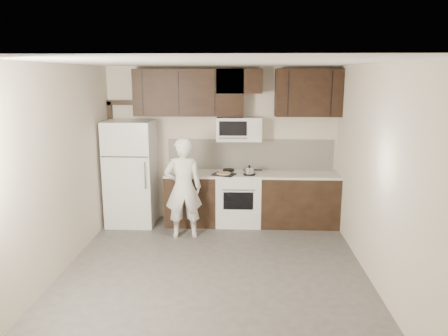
# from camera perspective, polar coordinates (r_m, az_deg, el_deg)

# --- Properties ---
(floor) EXTENTS (4.50, 4.50, 0.00)m
(floor) POSITION_cam_1_polar(r_m,az_deg,el_deg) (5.94, -1.32, -13.41)
(floor) COLOR #4A4845
(floor) RESTS_ON ground
(back_wall) EXTENTS (4.00, 0.00, 4.00)m
(back_wall) POSITION_cam_1_polar(r_m,az_deg,el_deg) (7.70, -0.26, 3.09)
(back_wall) COLOR beige
(back_wall) RESTS_ON ground
(ceiling) EXTENTS (4.50, 4.50, 0.00)m
(ceiling) POSITION_cam_1_polar(r_m,az_deg,el_deg) (5.36, -1.47, 13.64)
(ceiling) COLOR white
(ceiling) RESTS_ON back_wall
(counter_run) EXTENTS (2.95, 0.64, 0.91)m
(counter_run) POSITION_cam_1_polar(r_m,az_deg,el_deg) (7.58, 4.20, -4.01)
(counter_run) COLOR black
(counter_run) RESTS_ON floor
(stove) EXTENTS (0.76, 0.66, 0.94)m
(stove) POSITION_cam_1_polar(r_m,az_deg,el_deg) (7.58, 1.91, -3.95)
(stove) COLOR silver
(stove) RESTS_ON floor
(backsplash) EXTENTS (2.90, 0.02, 0.54)m
(backsplash) POSITION_cam_1_polar(r_m,az_deg,el_deg) (7.71, 3.46, 1.80)
(backsplash) COLOR silver
(backsplash) RESTS_ON counter_run
(upper_cabinets) EXTENTS (3.48, 0.35, 0.78)m
(upper_cabinets) POSITION_cam_1_polar(r_m,az_deg,el_deg) (7.43, 1.30, 9.99)
(upper_cabinets) COLOR black
(upper_cabinets) RESTS_ON back_wall
(microwave) EXTENTS (0.76, 0.42, 0.40)m
(microwave) POSITION_cam_1_polar(r_m,az_deg,el_deg) (7.46, 1.98, 5.12)
(microwave) COLOR silver
(microwave) RESTS_ON upper_cabinets
(refrigerator) EXTENTS (0.80, 0.76, 1.80)m
(refrigerator) POSITION_cam_1_polar(r_m,az_deg,el_deg) (7.66, -12.04, -0.64)
(refrigerator) COLOR silver
(refrigerator) RESTS_ON floor
(door_trim) EXTENTS (0.50, 0.08, 2.12)m
(door_trim) POSITION_cam_1_polar(r_m,az_deg,el_deg) (8.00, -14.15, 2.33)
(door_trim) COLOR black
(door_trim) RESTS_ON floor
(saucepan) EXTENTS (0.31, 0.18, 0.17)m
(saucepan) POSITION_cam_1_polar(r_m,az_deg,el_deg) (7.31, 3.35, -0.38)
(saucepan) COLOR silver
(saucepan) RESTS_ON stove
(baking_tray) EXTENTS (0.42, 0.37, 0.02)m
(baking_tray) POSITION_cam_1_polar(r_m,az_deg,el_deg) (7.30, -0.04, -0.84)
(baking_tray) COLOR black
(baking_tray) RESTS_ON counter_run
(pizza) EXTENTS (0.31, 0.31, 0.02)m
(pizza) POSITION_cam_1_polar(r_m,az_deg,el_deg) (7.30, -0.04, -0.70)
(pizza) COLOR beige
(pizza) RESTS_ON baking_tray
(person) EXTENTS (0.65, 0.49, 1.61)m
(person) POSITION_cam_1_polar(r_m,az_deg,el_deg) (6.91, -5.33, -2.62)
(person) COLOR white
(person) RESTS_ON floor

